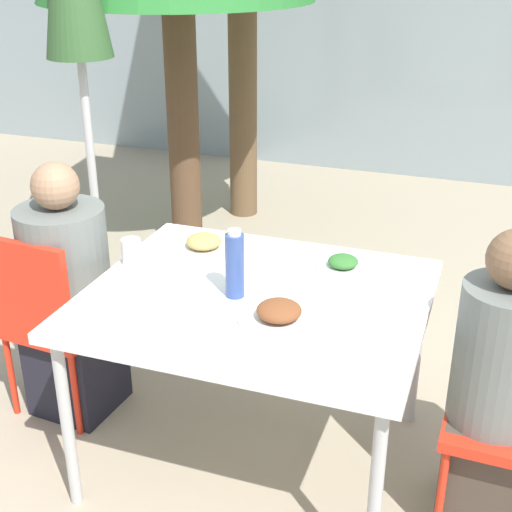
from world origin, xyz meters
name	(u,v)px	position (x,y,z in m)	size (l,w,h in m)	color
ground_plane	(256,456)	(0.00, 0.00, 0.00)	(24.00, 24.00, 0.00)	tan
dining_table	(256,307)	(0.00, 0.00, 0.69)	(1.21, 1.03, 0.74)	white
chair_left	(48,313)	(-0.91, 0.00, 0.49)	(0.43, 0.43, 0.85)	red
person_left	(69,301)	(-0.86, 0.07, 0.52)	(0.36, 0.36, 1.13)	black
chair_right	(511,392)	(0.91, 0.05, 0.49)	(0.41, 0.41, 0.85)	red
person_right	(495,393)	(0.86, -0.03, 0.53)	(0.31, 0.31, 1.12)	#473D33
plate_0	(279,315)	(0.14, -0.17, 0.77)	(0.28, 0.28, 0.07)	white
plate_1	(343,265)	(0.25, 0.30, 0.76)	(0.21, 0.21, 0.06)	white
plate_2	(204,245)	(-0.33, 0.29, 0.77)	(0.26, 0.26, 0.07)	white
bottle	(235,265)	(-0.07, -0.04, 0.87)	(0.07, 0.07, 0.26)	#334C8E
drinking_cup	(131,251)	(-0.55, 0.08, 0.79)	(0.08, 0.08, 0.10)	white
salad_bowl	(258,262)	(-0.07, 0.21, 0.77)	(0.18, 0.18, 0.05)	white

